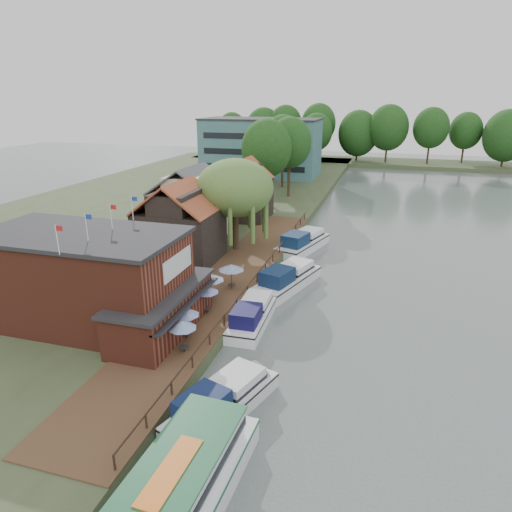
% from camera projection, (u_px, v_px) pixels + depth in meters
% --- Properties ---
extents(ground, '(260.00, 260.00, 0.00)m').
position_uv_depth(ground, '(288.00, 355.00, 33.25)').
color(ground, '#4E5A58').
rests_on(ground, ground).
extents(land_bank, '(50.00, 140.00, 1.00)m').
position_uv_depth(land_bank, '(153.00, 211.00, 72.75)').
color(land_bank, '#384728').
rests_on(land_bank, ground).
extents(quay_deck, '(6.00, 50.00, 0.10)m').
position_uv_depth(quay_deck, '(230.00, 280.00, 44.08)').
color(quay_deck, '#47301E').
rests_on(quay_deck, land_bank).
extents(quay_rail, '(0.20, 49.00, 1.00)m').
position_uv_depth(quay_rail, '(259.00, 276.00, 43.66)').
color(quay_rail, black).
rests_on(quay_rail, land_bank).
extents(pub, '(20.00, 11.00, 7.30)m').
position_uv_depth(pub, '(106.00, 280.00, 34.54)').
color(pub, maroon).
rests_on(pub, land_bank).
extents(hotel_block, '(25.40, 12.40, 12.30)m').
position_uv_depth(hotel_block, '(261.00, 147.00, 100.05)').
color(hotel_block, '#38666B').
rests_on(hotel_block, land_bank).
extents(cottage_a, '(8.60, 7.60, 8.50)m').
position_uv_depth(cottage_a, '(180.00, 222.00, 48.17)').
color(cottage_a, black).
rests_on(cottage_a, land_bank).
extents(cottage_b, '(9.60, 8.60, 8.50)m').
position_uv_depth(cottage_b, '(192.00, 200.00, 58.02)').
color(cottage_b, beige).
rests_on(cottage_b, land_bank).
extents(cottage_c, '(7.60, 7.60, 8.50)m').
position_uv_depth(cottage_c, '(244.00, 189.00, 65.08)').
color(cottage_c, black).
rests_on(cottage_c, land_bank).
extents(willow, '(8.60, 8.60, 10.43)m').
position_uv_depth(willow, '(235.00, 205.00, 51.17)').
color(willow, '#476B2D').
rests_on(willow, land_bank).
extents(umbrella_0, '(1.99, 1.99, 2.38)m').
position_uv_depth(umbrella_0, '(183.00, 336.00, 31.22)').
color(umbrella_0, '#1C4E9A').
rests_on(umbrella_0, quay_deck).
extents(umbrella_1, '(2.06, 2.06, 2.38)m').
position_uv_depth(umbrella_1, '(186.00, 323.00, 33.06)').
color(umbrella_1, navy).
rests_on(umbrella_1, quay_deck).
extents(umbrella_2, '(2.04, 2.04, 2.38)m').
position_uv_depth(umbrella_2, '(207.00, 299.00, 36.87)').
color(umbrella_2, '#1C219B').
rests_on(umbrella_2, quay_deck).
extents(umbrella_3, '(2.42, 2.42, 2.38)m').
position_uv_depth(umbrella_3, '(210.00, 287.00, 39.29)').
color(umbrella_3, '#1B4999').
rests_on(umbrella_3, quay_deck).
extents(umbrella_4, '(2.37, 2.37, 2.38)m').
position_uv_depth(umbrella_4, '(231.00, 276.00, 41.56)').
color(umbrella_4, navy).
rests_on(umbrella_4, quay_deck).
extents(cruiser_0, '(5.89, 10.02, 2.30)m').
position_uv_depth(cruiser_0, '(223.00, 397.00, 26.80)').
color(cruiser_0, silver).
rests_on(cruiser_0, ground).
extents(cruiser_1, '(3.28, 9.35, 2.22)m').
position_uv_depth(cruiser_1, '(252.00, 312.00, 37.41)').
color(cruiser_1, white).
rests_on(cruiser_1, ground).
extents(cruiser_2, '(6.18, 10.81, 2.51)m').
position_uv_depth(cruiser_2, '(287.00, 276.00, 44.52)').
color(cruiser_2, silver).
rests_on(cruiser_2, ground).
extents(cruiser_3, '(6.16, 11.01, 2.56)m').
position_uv_depth(cruiser_3, '(303.00, 240.00, 55.42)').
color(cruiser_3, white).
rests_on(cruiser_3, ground).
extents(tour_boat, '(4.52, 14.12, 3.05)m').
position_uv_depth(tour_boat, '(164.00, 511.00, 19.01)').
color(tour_boat, silver).
rests_on(tour_boat, ground).
extents(swan, '(0.44, 0.44, 0.44)m').
position_uv_depth(swan, '(197.00, 436.00, 25.02)').
color(swan, white).
rests_on(swan, ground).
extents(bank_tree_0, '(8.15, 8.15, 13.50)m').
position_uv_depth(bank_tree_0, '(267.00, 161.00, 74.09)').
color(bank_tree_0, '#143811').
rests_on(bank_tree_0, land_bank).
extents(bank_tree_1, '(7.54, 7.54, 13.60)m').
position_uv_depth(bank_tree_1, '(289.00, 157.00, 78.62)').
color(bank_tree_1, '#143811').
rests_on(bank_tree_1, land_bank).
extents(bank_tree_2, '(7.49, 7.49, 13.60)m').
position_uv_depth(bank_tree_2, '(283.00, 151.00, 86.69)').
color(bank_tree_2, '#143811').
rests_on(bank_tree_2, land_bank).
extents(bank_tree_3, '(8.31, 8.31, 11.40)m').
position_uv_depth(bank_tree_3, '(290.00, 146.00, 107.15)').
color(bank_tree_3, '#143811').
rests_on(bank_tree_3, land_bank).
extents(bank_tree_4, '(6.39, 6.39, 10.95)m').
position_uv_depth(bank_tree_4, '(303.00, 144.00, 114.17)').
color(bank_tree_4, '#143811').
rests_on(bank_tree_4, land_bank).
extents(bank_tree_5, '(8.45, 8.45, 12.66)m').
position_uv_depth(bank_tree_5, '(316.00, 138.00, 119.84)').
color(bank_tree_5, '#143811').
rests_on(bank_tree_5, land_bank).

